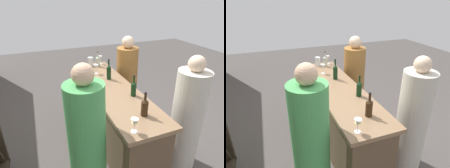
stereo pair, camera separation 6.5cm
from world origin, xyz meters
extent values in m
plane|color=#4C4744|center=(0.00, 0.00, 0.00)|extent=(12.00, 12.00, 0.00)
cube|color=brown|center=(0.00, 0.00, 0.43)|extent=(2.21, 0.53, 0.86)
cube|color=#8C6B4C|center=(0.00, 0.00, 0.89)|extent=(2.29, 0.61, 0.05)
cylinder|color=#331E0F|center=(-0.80, -0.06, 1.00)|extent=(0.08, 0.08, 0.17)
cone|color=#331E0F|center=(-0.80, -0.06, 1.10)|extent=(0.08, 0.08, 0.03)
cylinder|color=#331E0F|center=(-0.80, -0.06, 1.15)|extent=(0.03, 0.03, 0.07)
cylinder|color=black|center=(-0.80, -0.06, 1.19)|extent=(0.03, 0.03, 0.01)
cylinder|color=black|center=(-0.34, -0.16, 1.00)|extent=(0.07, 0.07, 0.17)
cone|color=black|center=(-0.34, -0.16, 1.10)|extent=(0.07, 0.07, 0.03)
cylinder|color=black|center=(-0.34, -0.16, 1.15)|extent=(0.02, 0.02, 0.07)
cylinder|color=black|center=(-0.34, -0.16, 1.19)|extent=(0.03, 0.03, 0.01)
cylinder|color=black|center=(0.29, -0.07, 1.01)|extent=(0.07, 0.07, 0.19)
cone|color=black|center=(0.29, -0.07, 1.12)|extent=(0.07, 0.07, 0.04)
cylinder|color=black|center=(0.29, -0.07, 1.18)|extent=(0.02, 0.02, 0.08)
cylinder|color=black|center=(0.29, -0.07, 1.23)|extent=(0.03, 0.03, 0.01)
cylinder|color=#B7C6B2|center=(0.93, -0.10, 0.99)|extent=(0.08, 0.08, 0.16)
cone|color=#B7C6B2|center=(0.93, -0.10, 1.09)|extent=(0.08, 0.08, 0.03)
cylinder|color=#B7C6B2|center=(0.93, -0.10, 1.14)|extent=(0.03, 0.03, 0.07)
cylinder|color=black|center=(0.93, -0.10, 1.18)|extent=(0.03, 0.03, 0.01)
cylinder|color=white|center=(1.04, -0.19, 0.91)|extent=(0.07, 0.07, 0.00)
cylinder|color=white|center=(1.04, -0.19, 0.95)|extent=(0.01, 0.01, 0.07)
cone|color=white|center=(1.04, -0.19, 1.03)|extent=(0.07, 0.07, 0.08)
cylinder|color=white|center=(0.59, 0.05, 0.91)|extent=(0.07, 0.07, 0.00)
cylinder|color=white|center=(0.59, 0.05, 0.95)|extent=(0.01, 0.01, 0.07)
cone|color=white|center=(0.59, 0.05, 1.03)|extent=(0.08, 0.08, 0.08)
cylinder|color=white|center=(-1.01, 0.18, 0.91)|extent=(0.07, 0.07, 0.00)
cylinder|color=white|center=(-1.01, 0.18, 0.96)|extent=(0.01, 0.01, 0.08)
cone|color=white|center=(-1.01, 0.18, 1.03)|extent=(0.08, 0.08, 0.07)
cone|color=beige|center=(-1.01, 0.18, 1.01)|extent=(0.06, 0.06, 0.03)
cylinder|color=silver|center=(1.00, 0.03, 0.99)|extent=(0.10, 0.10, 0.17)
cylinder|color=beige|center=(-0.81, -0.68, 0.67)|extent=(0.48, 0.48, 1.35)
sphere|color=beige|center=(-0.81, -0.68, 1.43)|extent=(0.19, 0.19, 0.19)
cylinder|color=#9E6B33|center=(0.66, -0.57, 0.64)|extent=(0.45, 0.45, 1.28)
sphere|color=beige|center=(0.66, -0.57, 1.37)|extent=(0.22, 0.22, 0.22)
cylinder|color=#4CA559|center=(-0.77, 0.59, 0.69)|extent=(0.48, 0.48, 1.39)
sphere|color=#D8AD8C|center=(-0.77, 0.59, 1.48)|extent=(0.21, 0.21, 0.21)
camera|label=1|loc=(-2.36, 0.96, 2.13)|focal=31.56mm
camera|label=2|loc=(-2.38, 0.90, 2.13)|focal=31.56mm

